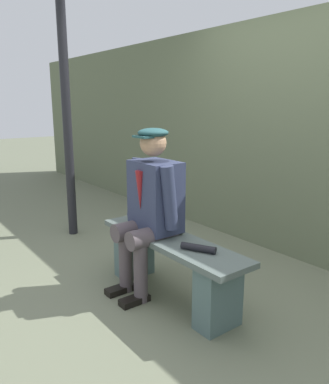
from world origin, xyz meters
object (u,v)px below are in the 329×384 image
Objects in this scene: bench at (171,261)px; rolled_magazine at (198,248)px; lamp_post at (63,59)px; seated_man at (150,204)px.

bench is 0.40m from rolled_magazine.
bench is at bearing 179.34° from lamp_post.
seated_man is 5.24× the size of rolled_magazine.
lamp_post is at bearing -2.49° from seated_man.
rolled_magazine is (-0.53, -0.04, -0.22)m from seated_man.
seated_man is at bearing 14.93° from bench.
bench is 1.08× the size of seated_man.
rolled_magazine is (-0.33, 0.01, 0.22)m from bench.
lamp_post is (1.70, -0.07, 1.23)m from seated_man.
seated_man is 0.57m from rolled_magazine.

